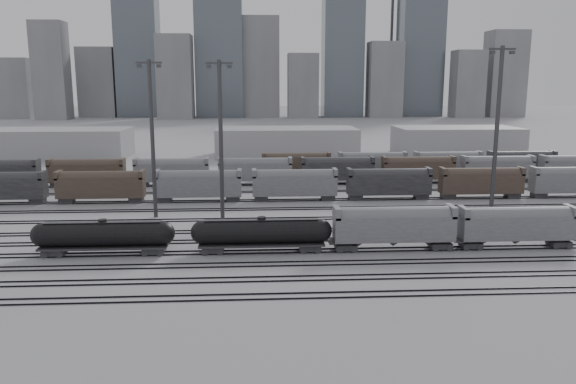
{
  "coord_description": "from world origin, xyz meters",
  "views": [
    {
      "loc": [
        1.08,
        -66.17,
        20.7
      ],
      "look_at": [
        6.08,
        19.41,
        4.0
      ],
      "focal_mm": 35.0,
      "sensor_mm": 36.0,
      "label": 1
    }
  ],
  "objects": [
    {
      "name": "warehouse_mid",
      "position": [
        10.0,
        95.0,
        4.0
      ],
      "size": [
        40.0,
        18.0,
        8.0
      ],
      "primitive_type": "cube",
      "color": "#9E9EA0",
      "rests_on": "ground"
    },
    {
      "name": "light_mast_d",
      "position": [
        40.04,
        22.45,
        14.04
      ],
      "size": [
        4.23,
        0.68,
        26.47
      ],
      "color": "#38383B",
      "rests_on": "ground"
    },
    {
      "name": "light_mast_b",
      "position": [
        -14.65,
        20.59,
        12.81
      ],
      "size": [
        3.87,
        0.62,
        24.16
      ],
      "color": "#38383B",
      "rests_on": "ground"
    },
    {
      "name": "hopper_car_a",
      "position": [
        18.28,
        1.0,
        3.35
      ],
      "size": [
        15.18,
        3.02,
        5.43
      ],
      "color": "black",
      "rests_on": "ground"
    },
    {
      "name": "warehouse_left",
      "position": [
        -60.0,
        95.0,
        4.0
      ],
      "size": [
        50.0,
        18.0,
        8.0
      ],
      "primitive_type": "cube",
      "color": "#9E9EA0",
      "rests_on": "ground"
    },
    {
      "name": "crane_left",
      "position": [
        -28.74,
        305.0,
        57.39
      ],
      "size": [
        42.0,
        1.8,
        100.0
      ],
      "color": "#38383B",
      "rests_on": "ground"
    },
    {
      "name": "bg_string_near",
      "position": [
        8.0,
        32.0,
        2.8
      ],
      "size": [
        151.0,
        3.0,
        5.6
      ],
      "color": "gray",
      "rests_on": "ground"
    },
    {
      "name": "light_mast_c",
      "position": [
        -3.89,
        15.08,
        12.68
      ],
      "size": [
        3.83,
        0.61,
        23.91
      ],
      "color": "#38383B",
      "rests_on": "ground"
    },
    {
      "name": "hopper_car_b",
      "position": [
        34.05,
        1.0,
        3.22
      ],
      "size": [
        14.55,
        2.89,
        5.2
      ],
      "color": "black",
      "rests_on": "ground"
    },
    {
      "name": "bg_string_mid",
      "position": [
        18.0,
        48.0,
        2.8
      ],
      "size": [
        151.0,
        3.0,
        5.6
      ],
      "color": "black",
      "rests_on": "ground"
    },
    {
      "name": "bg_string_far",
      "position": [
        35.5,
        56.0,
        2.8
      ],
      "size": [
        66.0,
        3.0,
        5.6
      ],
      "color": "#4F3C32",
      "rests_on": "ground"
    },
    {
      "name": "tracks",
      "position": [
        0.0,
        17.5,
        0.08
      ],
      "size": [
        220.0,
        71.5,
        0.16
      ],
      "color": "black",
      "rests_on": "ground"
    },
    {
      "name": "warehouse_right",
      "position": [
        60.0,
        95.0,
        4.0
      ],
      "size": [
        35.0,
        18.0,
        8.0
      ],
      "primitive_type": "cube",
      "color": "#9E9EA0",
      "rests_on": "ground"
    },
    {
      "name": "crane_right",
      "position": [
        91.26,
        305.0,
        57.39
      ],
      "size": [
        42.0,
        1.8,
        100.0
      ],
      "color": "#38383B",
      "rests_on": "ground"
    },
    {
      "name": "tank_car_b",
      "position": [
        1.74,
        1.0,
        2.5
      ],
      "size": [
        17.46,
        2.91,
        4.32
      ],
      "color": "black",
      "rests_on": "ground"
    },
    {
      "name": "tank_car_a",
      "position": [
        -17.53,
        1.0,
        2.48
      ],
      "size": [
        17.32,
        2.89,
        4.28
      ],
      "color": "black",
      "rests_on": "ground"
    },
    {
      "name": "skyline",
      "position": [
        10.84,
        280.0,
        34.73
      ],
      "size": [
        316.0,
        22.4,
        95.0
      ],
      "color": "gray",
      "rests_on": "ground"
    },
    {
      "name": "ground",
      "position": [
        0.0,
        0.0,
        0.0
      ],
      "size": [
        900.0,
        900.0,
        0.0
      ],
      "primitive_type": "plane",
      "color": "#B2B2B7",
      "rests_on": "ground"
    }
  ]
}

